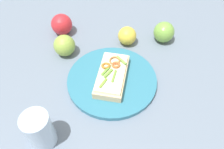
# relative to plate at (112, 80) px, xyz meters

# --- Properties ---
(ground_plane) EXTENTS (2.00, 2.00, 0.00)m
(ground_plane) POSITION_rel_plate_xyz_m (0.00, 0.00, -0.01)
(ground_plane) COLOR slate
(ground_plane) RESTS_ON ground
(plate) EXTENTS (0.30, 0.30, 0.02)m
(plate) POSITION_rel_plate_xyz_m (0.00, 0.00, 0.00)
(plate) COLOR teal
(plate) RESTS_ON ground_plane
(sandwich) EXTENTS (0.20, 0.18, 0.05)m
(sandwich) POSITION_rel_plate_xyz_m (0.00, 0.00, 0.03)
(sandwich) COLOR beige
(sandwich) RESTS_ON plate
(apple_0) EXTENTS (0.10, 0.10, 0.08)m
(apple_0) POSITION_rel_plate_xyz_m (0.29, 0.02, 0.03)
(apple_0) COLOR #75AB43
(apple_0) RESTS_ON ground_plane
(apple_1) EXTENTS (0.09, 0.09, 0.07)m
(apple_1) POSITION_rel_plate_xyz_m (0.17, 0.11, 0.03)
(apple_1) COLOR gold
(apple_1) RESTS_ON ground_plane
(apple_2) EXTENTS (0.11, 0.11, 0.08)m
(apple_2) POSITION_rel_plate_xyz_m (-0.04, 0.21, 0.03)
(apple_2) COLOR #8FAE44
(apple_2) RESTS_ON ground_plane
(apple_3) EXTENTS (0.09, 0.09, 0.08)m
(apple_3) POSITION_rel_plate_xyz_m (0.02, 0.32, 0.03)
(apple_3) COLOR red
(apple_3) RESTS_ON ground_plane
(drinking_glass) EXTENTS (0.07, 0.07, 0.12)m
(drinking_glass) POSITION_rel_plate_xyz_m (-0.27, -0.03, 0.05)
(drinking_glass) COLOR silver
(drinking_glass) RESTS_ON ground_plane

